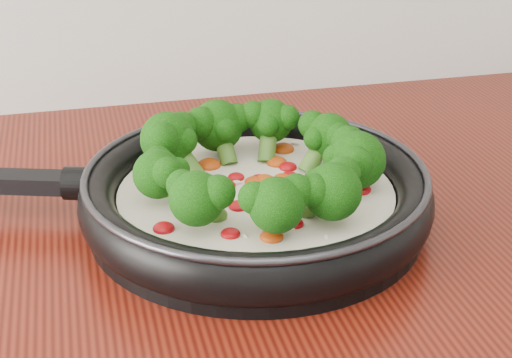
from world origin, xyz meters
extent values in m
cylinder|color=black|center=(0.13, 1.10, 0.91)|extent=(0.43, 0.43, 0.01)
torus|color=black|center=(0.13, 1.10, 0.93)|extent=(0.46, 0.46, 0.04)
torus|color=#2D2D33|center=(0.13, 1.10, 0.96)|extent=(0.44, 0.44, 0.01)
cylinder|color=black|center=(-0.04, 1.15, 0.94)|extent=(0.04, 0.04, 0.04)
cylinder|color=silver|center=(0.13, 1.10, 0.93)|extent=(0.36, 0.36, 0.02)
ellipsoid|color=#A2070D|center=(0.11, 1.07, 0.94)|extent=(0.03, 0.03, 0.01)
ellipsoid|color=#A2070D|center=(0.14, 1.12, 0.94)|extent=(0.03, 0.03, 0.01)
ellipsoid|color=#B53B0B|center=(0.19, 1.19, 0.94)|extent=(0.03, 0.03, 0.01)
ellipsoid|color=#A2070D|center=(0.15, 1.02, 0.94)|extent=(0.02, 0.02, 0.01)
ellipsoid|color=#A2070D|center=(0.08, 1.17, 0.94)|extent=(0.03, 0.03, 0.01)
ellipsoid|color=#B53B0B|center=(0.17, 1.11, 0.94)|extent=(0.03, 0.03, 0.01)
ellipsoid|color=#A2070D|center=(0.17, 1.12, 0.94)|extent=(0.02, 0.02, 0.01)
ellipsoid|color=#A2070D|center=(0.14, 1.07, 0.94)|extent=(0.03, 0.03, 0.01)
ellipsoid|color=#B53B0B|center=(0.15, 1.11, 0.94)|extent=(0.02, 0.02, 0.01)
ellipsoid|color=#A2070D|center=(0.09, 1.01, 0.94)|extent=(0.03, 0.03, 0.01)
ellipsoid|color=#A2070D|center=(0.15, 1.11, 0.94)|extent=(0.03, 0.03, 0.01)
ellipsoid|color=#B53B0B|center=(0.13, 1.11, 0.94)|extent=(0.03, 0.03, 0.01)
ellipsoid|color=#A2070D|center=(0.23, 1.07, 0.94)|extent=(0.04, 0.04, 0.01)
ellipsoid|color=#A2070D|center=(0.06, 1.06, 0.94)|extent=(0.03, 0.03, 0.01)
ellipsoid|color=#B53B0B|center=(0.17, 1.16, 0.94)|extent=(0.03, 0.03, 0.01)
ellipsoid|color=#A2070D|center=(0.14, 1.09, 0.94)|extent=(0.02, 0.02, 0.01)
ellipsoid|color=#A2070D|center=(0.03, 1.04, 0.94)|extent=(0.03, 0.03, 0.01)
ellipsoid|color=#B53B0B|center=(0.12, 1.00, 0.94)|extent=(0.03, 0.03, 0.01)
ellipsoid|color=#A2070D|center=(0.18, 1.14, 0.94)|extent=(0.03, 0.03, 0.01)
ellipsoid|color=#A2070D|center=(0.21, 1.07, 0.94)|extent=(0.03, 0.03, 0.01)
ellipsoid|color=#B53B0B|center=(0.12, 1.08, 0.94)|extent=(0.03, 0.03, 0.01)
ellipsoid|color=#A2070D|center=(0.10, 1.11, 0.94)|extent=(0.03, 0.03, 0.01)
ellipsoid|color=#A2070D|center=(0.12, 1.13, 0.94)|extent=(0.02, 0.02, 0.01)
ellipsoid|color=#B53B0B|center=(0.10, 1.17, 0.94)|extent=(0.04, 0.04, 0.01)
ellipsoid|color=white|center=(0.08, 1.06, 0.94)|extent=(0.01, 0.01, 0.00)
ellipsoid|color=white|center=(0.16, 1.04, 0.94)|extent=(0.01, 0.01, 0.00)
ellipsoid|color=white|center=(0.21, 1.07, 0.94)|extent=(0.01, 0.01, 0.00)
ellipsoid|color=white|center=(0.17, 0.99, 0.94)|extent=(0.01, 0.01, 0.00)
ellipsoid|color=white|center=(0.18, 1.10, 0.94)|extent=(0.01, 0.01, 0.00)
ellipsoid|color=white|center=(0.10, 1.01, 0.94)|extent=(0.01, 0.01, 0.00)
ellipsoid|color=white|center=(0.08, 1.12, 0.94)|extent=(0.01, 0.01, 0.00)
ellipsoid|color=white|center=(0.24, 1.12, 0.94)|extent=(0.01, 0.01, 0.00)
ellipsoid|color=white|center=(0.13, 1.10, 0.94)|extent=(0.01, 0.01, 0.00)
ellipsoid|color=white|center=(0.17, 1.04, 0.94)|extent=(0.01, 0.01, 0.00)
ellipsoid|color=white|center=(0.14, 1.08, 0.94)|extent=(0.01, 0.01, 0.00)
ellipsoid|color=white|center=(0.16, 1.06, 0.94)|extent=(0.01, 0.01, 0.00)
ellipsoid|color=white|center=(0.23, 1.07, 0.94)|extent=(0.01, 0.01, 0.00)
ellipsoid|color=white|center=(0.22, 1.11, 0.94)|extent=(0.01, 0.01, 0.00)
ellipsoid|color=white|center=(0.15, 1.07, 0.94)|extent=(0.01, 0.01, 0.00)
ellipsoid|color=white|center=(0.21, 1.20, 0.94)|extent=(0.01, 0.01, 0.00)
ellipsoid|color=white|center=(0.12, 1.12, 0.94)|extent=(0.01, 0.01, 0.00)
ellipsoid|color=white|center=(0.18, 1.09, 0.94)|extent=(0.01, 0.01, 0.00)
ellipsoid|color=white|center=(0.14, 1.01, 0.94)|extent=(0.01, 0.01, 0.00)
ellipsoid|color=white|center=(0.13, 1.01, 0.94)|extent=(0.01, 0.01, 0.00)
cylinder|color=#4E7D28|center=(0.21, 1.08, 0.95)|extent=(0.04, 0.03, 0.04)
sphere|color=black|center=(0.23, 1.07, 0.97)|extent=(0.07, 0.07, 0.06)
sphere|color=black|center=(0.23, 1.10, 0.98)|extent=(0.05, 0.05, 0.04)
sphere|color=black|center=(0.22, 1.05, 0.98)|extent=(0.04, 0.04, 0.03)
sphere|color=black|center=(0.21, 1.08, 0.97)|extent=(0.04, 0.04, 0.03)
cylinder|color=#4E7D28|center=(0.21, 1.13, 0.95)|extent=(0.04, 0.03, 0.04)
sphere|color=black|center=(0.22, 1.14, 0.97)|extent=(0.06, 0.06, 0.05)
sphere|color=black|center=(0.21, 1.16, 0.98)|extent=(0.04, 0.04, 0.03)
sphere|color=black|center=(0.23, 1.12, 0.98)|extent=(0.04, 0.04, 0.03)
sphere|color=black|center=(0.21, 1.13, 0.97)|extent=(0.03, 0.03, 0.03)
cylinder|color=#4E7D28|center=(0.16, 1.17, 0.95)|extent=(0.03, 0.04, 0.04)
sphere|color=black|center=(0.17, 1.19, 0.97)|extent=(0.06, 0.06, 0.05)
sphere|color=black|center=(0.15, 1.20, 0.98)|extent=(0.04, 0.04, 0.03)
sphere|color=black|center=(0.19, 1.18, 0.98)|extent=(0.04, 0.04, 0.03)
sphere|color=black|center=(0.17, 1.18, 0.98)|extent=(0.03, 0.03, 0.03)
cylinder|color=#4E7D28|center=(0.12, 1.18, 0.95)|extent=(0.03, 0.04, 0.04)
sphere|color=black|center=(0.11, 1.20, 0.97)|extent=(0.07, 0.07, 0.06)
sphere|color=black|center=(0.09, 1.19, 0.98)|extent=(0.05, 0.05, 0.04)
sphere|color=black|center=(0.14, 1.20, 0.98)|extent=(0.04, 0.04, 0.03)
sphere|color=black|center=(0.12, 1.18, 0.97)|extent=(0.04, 0.04, 0.03)
cylinder|color=#4E7D28|center=(0.07, 1.15, 0.95)|extent=(0.04, 0.04, 0.04)
sphere|color=black|center=(0.05, 1.17, 0.97)|extent=(0.07, 0.07, 0.06)
sphere|color=black|center=(0.04, 1.14, 0.98)|extent=(0.05, 0.05, 0.04)
sphere|color=black|center=(0.07, 1.18, 0.98)|extent=(0.04, 0.04, 0.03)
sphere|color=black|center=(0.07, 1.15, 0.98)|extent=(0.04, 0.04, 0.03)
cylinder|color=#4E7D28|center=(0.05, 1.09, 0.95)|extent=(0.04, 0.02, 0.04)
sphere|color=black|center=(0.03, 1.09, 0.97)|extent=(0.06, 0.06, 0.05)
sphere|color=black|center=(0.04, 1.07, 0.98)|extent=(0.04, 0.04, 0.03)
sphere|color=black|center=(0.04, 1.11, 0.98)|extent=(0.04, 0.04, 0.03)
sphere|color=black|center=(0.05, 1.09, 0.97)|extent=(0.03, 0.03, 0.02)
cylinder|color=#4E7D28|center=(0.07, 1.04, 0.95)|extent=(0.04, 0.04, 0.04)
sphere|color=black|center=(0.06, 1.03, 0.97)|extent=(0.06, 0.06, 0.05)
sphere|color=black|center=(0.08, 1.02, 0.98)|extent=(0.04, 0.04, 0.03)
sphere|color=black|center=(0.05, 1.04, 0.98)|extent=(0.04, 0.04, 0.03)
sphere|color=black|center=(0.07, 1.04, 0.97)|extent=(0.03, 0.03, 0.03)
cylinder|color=#4E7D28|center=(0.13, 1.02, 0.95)|extent=(0.02, 0.04, 0.04)
sphere|color=black|center=(0.13, 0.99, 0.97)|extent=(0.06, 0.06, 0.05)
sphere|color=black|center=(0.15, 1.00, 0.98)|extent=(0.04, 0.04, 0.03)
sphere|color=black|center=(0.11, 1.00, 0.98)|extent=(0.04, 0.04, 0.03)
sphere|color=black|center=(0.13, 1.01, 0.98)|extent=(0.03, 0.03, 0.03)
cylinder|color=#4E7D28|center=(0.17, 1.03, 0.95)|extent=(0.04, 0.05, 0.04)
sphere|color=black|center=(0.18, 1.01, 0.97)|extent=(0.07, 0.07, 0.05)
sphere|color=black|center=(0.20, 1.02, 0.98)|extent=(0.04, 0.04, 0.03)
sphere|color=black|center=(0.16, 1.00, 0.98)|extent=(0.04, 0.04, 0.03)
sphere|color=black|center=(0.17, 1.02, 0.98)|extent=(0.03, 0.03, 0.03)
camera|label=1|loc=(-0.04, 0.42, 1.29)|focal=53.31mm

